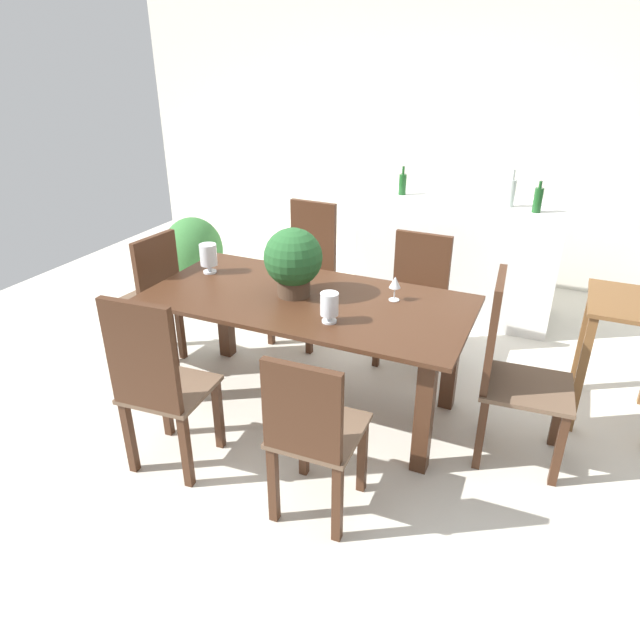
% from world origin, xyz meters
% --- Properties ---
extents(ground_plane, '(7.04, 7.04, 0.00)m').
position_xyz_m(ground_plane, '(0.00, 0.00, 0.00)').
color(ground_plane, silver).
extents(back_wall, '(6.40, 0.10, 2.60)m').
position_xyz_m(back_wall, '(0.00, 2.60, 1.30)').
color(back_wall, silver).
rests_on(back_wall, ground).
extents(dining_table, '(1.96, 0.95, 0.75)m').
position_xyz_m(dining_table, '(0.00, -0.21, 0.62)').
color(dining_table, '#422616').
rests_on(dining_table, ground).
extents(chair_far_right, '(0.46, 0.45, 0.93)m').
position_xyz_m(chair_far_right, '(0.44, 0.69, 0.52)').
color(chair_far_right, '#422616').
rests_on(chair_far_right, ground).
extents(chair_foot_end, '(0.51, 0.47, 1.08)m').
position_xyz_m(chair_foot_end, '(1.20, -0.22, 0.58)').
color(chair_foot_end, '#422616').
rests_on(chair_foot_end, ground).
extents(chair_near_right, '(0.42, 0.45, 0.93)m').
position_xyz_m(chair_near_right, '(0.44, -1.12, 0.52)').
color(chair_near_right, '#422616').
rests_on(chair_near_right, ground).
extents(chair_near_left, '(0.46, 0.45, 1.06)m').
position_xyz_m(chair_near_left, '(-0.43, -1.13, 0.58)').
color(chair_near_left, '#422616').
rests_on(chair_near_left, ground).
extents(chair_far_left, '(0.43, 0.48, 1.06)m').
position_xyz_m(chair_far_left, '(-0.44, 0.71, 0.57)').
color(chair_far_left, '#422616').
rests_on(chair_far_left, ground).
extents(chair_head_end, '(0.47, 0.45, 1.00)m').
position_xyz_m(chair_head_end, '(-1.22, -0.22, 0.55)').
color(chair_head_end, '#422616').
rests_on(chair_head_end, ground).
extents(flower_centerpiece, '(0.35, 0.35, 0.42)m').
position_xyz_m(flower_centerpiece, '(-0.10, -0.20, 0.98)').
color(flower_centerpiece, '#4C3828').
rests_on(flower_centerpiece, dining_table).
extents(crystal_vase_left, '(0.10, 0.10, 0.17)m').
position_xyz_m(crystal_vase_left, '(0.25, -0.46, 0.86)').
color(crystal_vase_left, silver).
rests_on(crystal_vase_left, dining_table).
extents(crystal_vase_center_near, '(0.11, 0.11, 0.20)m').
position_xyz_m(crystal_vase_center_near, '(-0.78, -0.10, 0.87)').
color(crystal_vase_center_near, silver).
rests_on(crystal_vase_center_near, dining_table).
extents(wine_glass, '(0.07, 0.07, 0.15)m').
position_xyz_m(wine_glass, '(0.49, -0.03, 0.86)').
color(wine_glass, silver).
rests_on(wine_glass, dining_table).
extents(kitchen_counter, '(1.64, 0.68, 0.98)m').
position_xyz_m(kitchen_counter, '(0.55, 1.66, 0.49)').
color(kitchen_counter, white).
rests_on(kitchen_counter, ground).
extents(wine_bottle_amber, '(0.07, 0.07, 0.24)m').
position_xyz_m(wine_bottle_amber, '(1.12, 1.52, 1.08)').
color(wine_bottle_amber, '#194C1E').
rests_on(wine_bottle_amber, kitchen_counter).
extents(wine_bottle_tall, '(0.06, 0.06, 0.24)m').
position_xyz_m(wine_bottle_tall, '(0.02, 1.65, 1.07)').
color(wine_bottle_tall, '#194C1E').
rests_on(wine_bottle_tall, kitchen_counter).
extents(wine_bottle_dark, '(0.07, 0.07, 0.29)m').
position_xyz_m(wine_bottle_dark, '(0.91, 1.61, 1.09)').
color(wine_bottle_dark, '#B2BFB7').
rests_on(wine_bottle_dark, kitchen_counter).
extents(side_table, '(0.51, 0.58, 0.80)m').
position_xyz_m(side_table, '(1.80, 0.42, 0.58)').
color(side_table, brown).
rests_on(side_table, ground).
extents(potted_plant_floor, '(0.56, 0.56, 0.70)m').
position_xyz_m(potted_plant_floor, '(-1.82, 1.11, 0.38)').
color(potted_plant_floor, '#9E9384').
rests_on(potted_plant_floor, ground).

